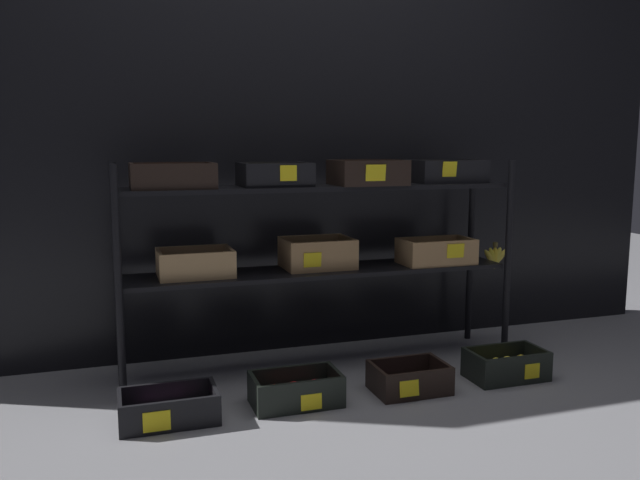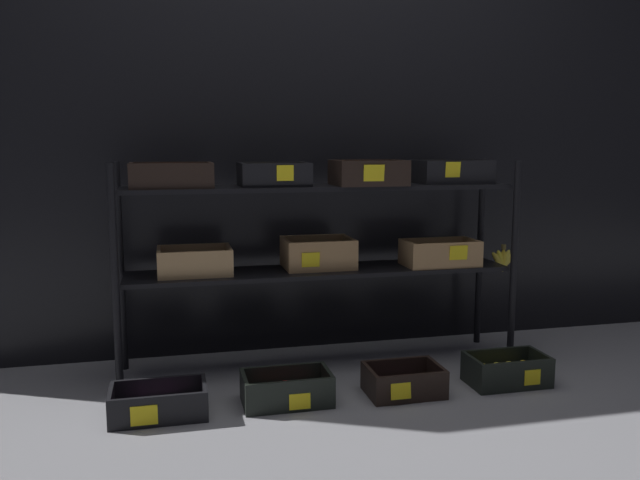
{
  "view_description": "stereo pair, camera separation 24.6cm",
  "coord_description": "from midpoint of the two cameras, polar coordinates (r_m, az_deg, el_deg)",
  "views": [
    {
      "loc": [
        -0.92,
        -2.82,
        1.04
      ],
      "look_at": [
        0.0,
        0.0,
        0.61
      ],
      "focal_mm": 36.34,
      "sensor_mm": 36.0,
      "label": 1
    },
    {
      "loc": [
        -0.69,
        -2.88,
        1.04
      ],
      "look_at": [
        0.0,
        0.0,
        0.61
      ],
      "focal_mm": 36.34,
      "sensor_mm": 36.0,
      "label": 2
    }
  ],
  "objects": [
    {
      "name": "display_rack",
      "position": [
        2.99,
        -1.9,
        1.51
      ],
      "size": [
        1.94,
        0.37,
        0.97
      ],
      "color": "black",
      "rests_on": "ground_plane"
    },
    {
      "name": "ground_plane",
      "position": [
        3.14,
        -2.28,
        -11.03
      ],
      "size": [
        10.0,
        10.0,
        0.0
      ],
      "primitive_type": "plane",
      "color": "gray"
    },
    {
      "name": "crate_ground_center_plum",
      "position": [
        2.83,
        5.36,
        -12.3
      ],
      "size": [
        0.32,
        0.23,
        0.12
      ],
      "color": "black",
      "rests_on": "ground_plane"
    },
    {
      "name": "crate_ground_apple_red",
      "position": [
        2.7,
        -4.8,
        -13.27
      ],
      "size": [
        0.36,
        0.21,
        0.13
      ],
      "color": "black",
      "rests_on": "ground_plane"
    },
    {
      "name": "crate_ground_lemon",
      "position": [
        3.05,
        13.83,
        -10.85
      ],
      "size": [
        0.34,
        0.21,
        0.13
      ],
      "color": "black",
      "rests_on": "ground_plane"
    },
    {
      "name": "crate_ground_plum",
      "position": [
        2.63,
        -15.9,
        -14.29
      ],
      "size": [
        0.37,
        0.22,
        0.12
      ],
      "color": "black",
      "rests_on": "ground_plane"
    },
    {
      "name": "storefront_wall",
      "position": [
        3.32,
        -4.17,
        9.02
      ],
      "size": [
        4.2,
        0.12,
        2.16
      ],
      "primitive_type": "cube",
      "color": "black",
      "rests_on": "ground_plane"
    }
  ]
}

